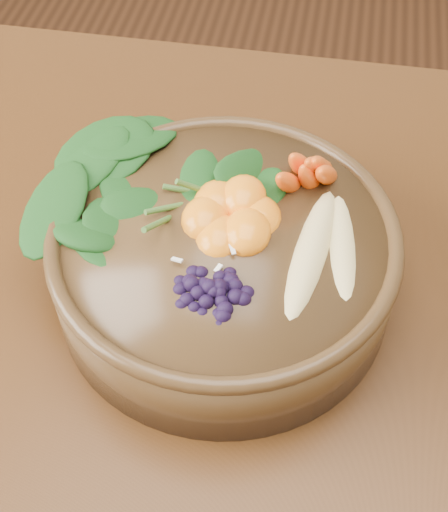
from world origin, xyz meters
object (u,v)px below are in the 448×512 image
(kale_heap, at_px, (189,155))
(mandarin_cluster, at_px, (232,204))
(dining_table, at_px, (309,432))
(blueberry_pile, at_px, (209,275))
(banana_halves, at_px, (329,237))
(carrot_cluster, at_px, (308,144))
(stoneware_bowl, at_px, (224,263))

(kale_heap, relative_size, mandarin_cluster, 2.07)
(dining_table, bearing_deg, blueberry_pile, 169.39)
(dining_table, height_order, banana_halves, banana_halves)
(carrot_cluster, height_order, blueberry_pile, carrot_cluster)
(carrot_cluster, bearing_deg, blueberry_pile, -109.55)
(blueberry_pile, bearing_deg, banana_halves, 34.64)
(dining_table, distance_m, banana_halves, 0.20)
(banana_halves, relative_size, blueberry_pile, 1.21)
(mandarin_cluster, distance_m, blueberry_pile, 0.08)
(kale_heap, bearing_deg, banana_halves, -27.39)
(stoneware_bowl, distance_m, banana_halves, 0.10)
(dining_table, height_order, carrot_cluster, carrot_cluster)
(carrot_cluster, bearing_deg, stoneware_bowl, -123.69)
(kale_heap, relative_size, blueberry_pile, 1.42)
(carrot_cluster, xyz_separation_m, blueberry_pile, (-0.06, -0.14, -0.02))
(kale_heap, height_order, mandarin_cluster, kale_heap)
(kale_heap, relative_size, carrot_cluster, 2.38)
(kale_heap, bearing_deg, stoneware_bowl, -56.97)
(stoneware_bowl, distance_m, kale_heap, 0.10)
(blueberry_pile, bearing_deg, dining_table, -10.61)
(carrot_cluster, height_order, mandarin_cluster, carrot_cluster)
(stoneware_bowl, height_order, blueberry_pile, blueberry_pile)
(mandarin_cluster, bearing_deg, banana_halves, -13.59)
(carrot_cluster, bearing_deg, kale_heap, -169.49)
(dining_table, distance_m, mandarin_cluster, 0.23)
(stoneware_bowl, xyz_separation_m, carrot_cluster, (0.06, 0.08, 0.08))
(dining_table, bearing_deg, carrot_cluster, 103.14)
(mandarin_cluster, bearing_deg, carrot_cluster, 46.35)
(carrot_cluster, bearing_deg, mandarin_cluster, -129.81)
(stoneware_bowl, distance_m, blueberry_pile, 0.08)
(dining_table, height_order, blueberry_pile, blueberry_pile)
(dining_table, relative_size, banana_halves, 9.74)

